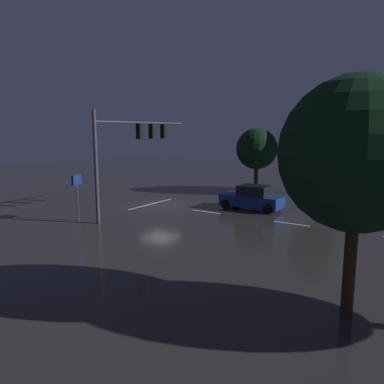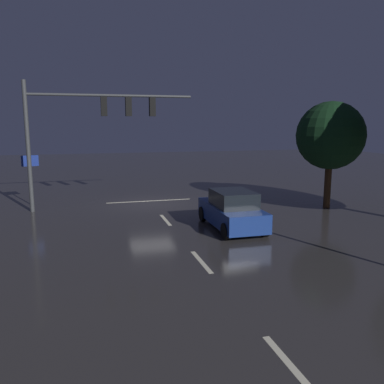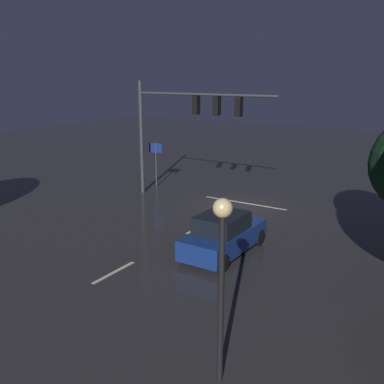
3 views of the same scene
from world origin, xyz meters
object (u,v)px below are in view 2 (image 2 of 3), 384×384
object	(u,v)px
traffic_signal_assembly	(91,119)
car_approaching	(232,211)
route_sign	(30,169)
tree_left_near	(331,136)

from	to	relation	value
traffic_signal_assembly	car_approaching	distance (m)	9.15
route_sign	tree_left_near	bearing A→B (deg)	162.63
traffic_signal_assembly	car_approaching	xyz separation A→B (m)	(-5.72, 5.93, -4.00)
car_approaching	route_sign	distance (m)	11.81
route_sign	tree_left_near	world-z (taller)	tree_left_near
route_sign	tree_left_near	distance (m)	16.40
route_sign	traffic_signal_assembly	bearing A→B (deg)	154.50
car_approaching	tree_left_near	distance (m)	7.69
car_approaching	route_sign	size ratio (longest dim) A/B	1.52
traffic_signal_assembly	car_approaching	size ratio (longest dim) A/B	1.99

